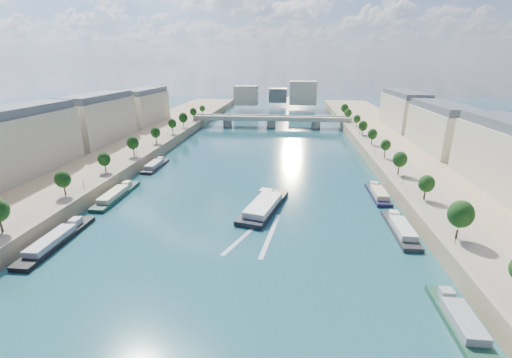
# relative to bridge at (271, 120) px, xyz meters

# --- Properties ---
(ground) EXTENTS (700.00, 700.00, 0.00)m
(ground) POSITION_rel_bridge_xyz_m (0.00, -117.96, -5.08)
(ground) COLOR #0B2533
(ground) RESTS_ON ground
(quay_left) EXTENTS (44.00, 520.00, 5.00)m
(quay_left) POSITION_rel_bridge_xyz_m (-72.00, -117.96, -2.58)
(quay_left) COLOR #9E8460
(quay_left) RESTS_ON ground
(quay_right) EXTENTS (44.00, 520.00, 5.00)m
(quay_right) POSITION_rel_bridge_xyz_m (72.00, -117.96, -2.58)
(quay_right) COLOR #9E8460
(quay_right) RESTS_ON ground
(pave_left) EXTENTS (14.00, 520.00, 0.10)m
(pave_left) POSITION_rel_bridge_xyz_m (-57.00, -117.96, -0.03)
(pave_left) COLOR gray
(pave_left) RESTS_ON quay_left
(pave_right) EXTENTS (14.00, 520.00, 0.10)m
(pave_right) POSITION_rel_bridge_xyz_m (57.00, -117.96, -0.03)
(pave_right) COLOR gray
(pave_right) RESTS_ON quay_right
(trees_left) EXTENTS (4.80, 268.80, 8.26)m
(trees_left) POSITION_rel_bridge_xyz_m (-55.00, -115.96, 5.39)
(trees_left) COLOR #382B1E
(trees_left) RESTS_ON ground
(trees_right) EXTENTS (4.80, 268.80, 8.26)m
(trees_right) POSITION_rel_bridge_xyz_m (55.00, -107.96, 5.39)
(trees_right) COLOR #382B1E
(trees_right) RESTS_ON ground
(lamps_left) EXTENTS (0.36, 200.36, 4.28)m
(lamps_left) POSITION_rel_bridge_xyz_m (-52.50, -127.96, 2.70)
(lamps_left) COLOR black
(lamps_left) RESTS_ON ground
(lamps_right) EXTENTS (0.36, 200.36, 4.28)m
(lamps_right) POSITION_rel_bridge_xyz_m (52.50, -112.96, 2.70)
(lamps_right) COLOR black
(lamps_right) RESTS_ON ground
(buildings_left) EXTENTS (16.00, 226.00, 23.20)m
(buildings_left) POSITION_rel_bridge_xyz_m (-85.00, -105.96, 11.37)
(buildings_left) COLOR #BDAE92
(buildings_left) RESTS_ON ground
(buildings_right) EXTENTS (16.00, 226.00, 23.20)m
(buildings_right) POSITION_rel_bridge_xyz_m (85.00, -105.96, 11.37)
(buildings_right) COLOR #BDAE92
(buildings_right) RESTS_ON ground
(skyline) EXTENTS (79.00, 42.00, 22.00)m
(skyline) POSITION_rel_bridge_xyz_m (3.19, 101.56, 9.57)
(skyline) COLOR #BDAE92
(skyline) RESTS_ON ground
(bridge) EXTENTS (112.00, 12.00, 8.15)m
(bridge) POSITION_rel_bridge_xyz_m (0.00, 0.00, 0.00)
(bridge) COLOR #C1B79E
(bridge) RESTS_ON ground
(tour_barge) EXTENTS (15.34, 30.39, 3.97)m
(tour_barge) POSITION_rel_bridge_xyz_m (6.45, -146.19, -3.95)
(tour_barge) COLOR black
(tour_barge) RESTS_ON ground
(wake) EXTENTS (13.95, 25.94, 0.04)m
(wake) POSITION_rel_bridge_xyz_m (6.45, -162.75, -5.06)
(wake) COLOR silver
(wake) RESTS_ON ground
(moored_barges_left) EXTENTS (5.00, 160.78, 3.60)m
(moored_barges_left) POSITION_rel_bridge_xyz_m (-45.50, -173.11, -4.24)
(moored_barges_left) COLOR #161C30
(moored_barges_left) RESTS_ON ground
(moored_barges_right) EXTENTS (5.00, 126.37, 3.60)m
(moored_barges_right) POSITION_rel_bridge_xyz_m (45.50, -181.01, -4.24)
(moored_barges_right) COLOR black
(moored_barges_right) RESTS_ON ground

